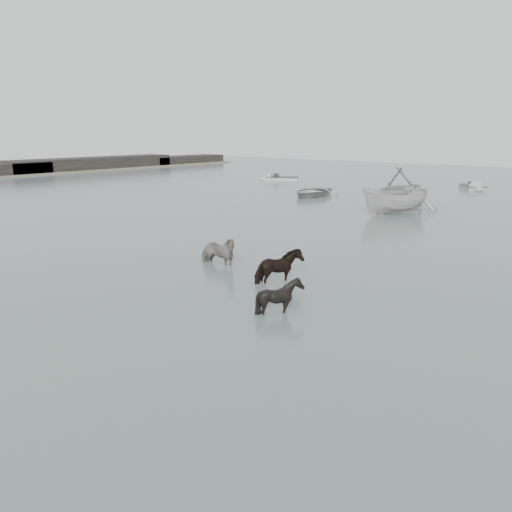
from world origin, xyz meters
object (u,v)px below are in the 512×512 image
(pony_pinto, at_px, (217,246))
(rowboat_lead, at_px, (312,190))
(pony_dark, at_px, (280,262))
(pony_black, at_px, (280,291))

(pony_pinto, relative_size, rowboat_lead, 0.37)
(pony_dark, relative_size, rowboat_lead, 0.31)
(pony_dark, height_order, pony_black, pony_dark)
(pony_pinto, height_order, rowboat_lead, pony_pinto)
(pony_black, bearing_deg, pony_pinto, 49.01)
(pony_black, distance_m, rowboat_lead, 27.31)
(rowboat_lead, bearing_deg, pony_dark, -64.81)
(pony_pinto, distance_m, rowboat_lead, 22.47)
(rowboat_lead, bearing_deg, pony_black, -64.11)
(pony_black, bearing_deg, rowboat_lead, 18.50)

